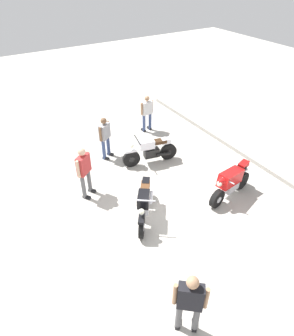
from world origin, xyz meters
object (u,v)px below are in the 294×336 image
motorcycle_silver_cruiser (151,151)px  person_in_gray_shirt (105,136)px  person_in_black_shirt (190,301)px  motorcycle_red_sportbike (231,182)px  person_in_red_shirt (84,169)px  motorcycle_black_cruiser (144,203)px  person_in_white_shirt (147,112)px

motorcycle_silver_cruiser → person_in_gray_shirt: bearing=-32.1°
person_in_black_shirt → motorcycle_red_sportbike: bearing=-15.2°
motorcycle_red_sportbike → person_in_red_shirt: person_in_red_shirt is taller
motorcycle_black_cruiser → person_in_red_shirt: person_in_red_shirt is taller
motorcycle_black_cruiser → person_in_white_shirt: (-4.46, 2.81, 0.38)m
motorcycle_red_sportbike → person_in_white_shirt: size_ratio=1.21×
person_in_gray_shirt → person_in_red_shirt: size_ratio=0.93×
person_in_white_shirt → person_in_red_shirt: 4.70m
person_in_gray_shirt → person_in_black_shirt: (6.74, -1.34, 0.08)m
person_in_white_shirt → person_in_gray_shirt: bearing=109.5°
person_in_red_shirt → person_in_black_shirt: bearing=-35.9°
person_in_red_shirt → person_in_white_shirt: bearing=87.2°
motorcycle_red_sportbike → person_in_white_shirt: person_in_white_shirt is taller
motorcycle_red_sportbike → person_in_red_shirt: bearing=-44.9°
motorcycle_silver_cruiser → person_in_gray_shirt: person_in_gray_shirt is taller
motorcycle_red_sportbike → person_in_gray_shirt: (-4.12, -2.37, 0.34)m
person_in_red_shirt → person_in_black_shirt: 5.06m
person_in_gray_shirt → motorcycle_black_cruiser: bearing=-40.0°
motorcycle_silver_cruiser → motorcycle_black_cruiser: size_ratio=1.18×
motorcycle_silver_cruiser → person_in_black_shirt: bearing=76.9°
motorcycle_red_sportbike → person_in_white_shirt: bearing=-102.9°
motorcycle_silver_cruiser → motorcycle_red_sportbike: motorcycle_red_sportbike is taller
person_in_red_shirt → motorcycle_silver_cruiser: bearing=62.9°
motorcycle_silver_cruiser → person_in_gray_shirt: size_ratio=1.26×
motorcycle_black_cruiser → person_in_white_shirt: size_ratio=1.10×
motorcycle_black_cruiser → person_in_red_shirt: 2.15m
person_in_red_shirt → person_in_gray_shirt: bearing=101.5°
motorcycle_black_cruiser → person_in_gray_shirt: bearing=-150.3°
person_in_white_shirt → person_in_black_shirt: person_in_black_shirt is taller
person_in_gray_shirt → person_in_black_shirt: size_ratio=0.94×
person_in_white_shirt → person_in_red_shirt: size_ratio=0.91×
motorcycle_silver_cruiser → person_in_white_shirt: (-2.18, 1.17, 0.38)m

